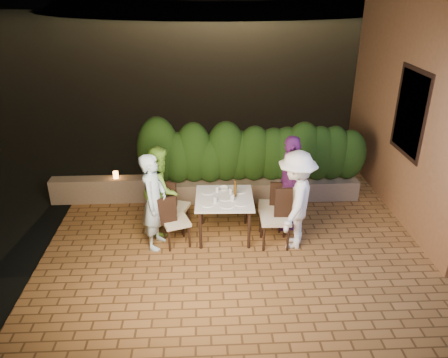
{
  "coord_description": "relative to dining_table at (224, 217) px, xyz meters",
  "views": [
    {
      "loc": [
        -0.82,
        -5.71,
        4.16
      ],
      "look_at": [
        -0.49,
        0.97,
        1.05
      ],
      "focal_mm": 35.0,
      "sensor_mm": 36.0,
      "label": 1
    }
  ],
  "objects": [
    {
      "name": "planter",
      "position": [
        0.69,
        1.43,
        -0.17
      ],
      "size": [
        4.2,
        0.55,
        0.4
      ],
      "primitive_type": "cube",
      "color": "#7D684F",
      "rests_on": "ground"
    },
    {
      "name": "glass_ne",
      "position": [
        0.13,
        -0.12,
        0.43
      ],
      "size": [
        0.07,
        0.07,
        0.11
      ],
      "primitive_type": "cylinder",
      "color": "silver",
      "rests_on": "dining_table"
    },
    {
      "name": "diner_purple",
      "position": [
        1.17,
        0.28,
        0.5
      ],
      "size": [
        0.43,
        1.02,
        1.74
      ],
      "primitive_type": "imported",
      "rotation": [
        0.0,
        0.0,
        -1.57
      ],
      "color": "#72297D",
      "rests_on": "ground"
    },
    {
      "name": "window_frame",
      "position": [
        3.3,
        0.63,
        1.62
      ],
      "size": [
        0.06,
        1.15,
        1.55
      ],
      "primitive_type": "cube",
      "color": "black",
      "rests_on": "building_wall"
    },
    {
      "name": "hedge",
      "position": [
        0.69,
        1.43,
        0.57
      ],
      "size": [
        4.0,
        0.7,
        1.1
      ],
      "primitive_type": null,
      "color": "#1A350E",
      "rests_on": "planter"
    },
    {
      "name": "plate_sw",
      "position": [
        -0.27,
        0.21,
        0.38
      ],
      "size": [
        0.23,
        0.23,
        0.01
      ],
      "primitive_type": "cylinder",
      "color": "white",
      "rests_on": "dining_table"
    },
    {
      "name": "plate_se",
      "position": [
        0.27,
        0.23,
        0.38
      ],
      "size": [
        0.24,
        0.24,
        0.01
      ],
      "primitive_type": "cylinder",
      "color": "white",
      "rests_on": "dining_table"
    },
    {
      "name": "chair_left_front",
      "position": [
        -0.82,
        -0.23,
        0.08
      ],
      "size": [
        0.54,
        0.54,
        0.91
      ],
      "primitive_type": null,
      "rotation": [
        0.0,
        0.0,
        0.33
      ],
      "color": "black",
      "rests_on": "ground"
    },
    {
      "name": "diner_blue",
      "position": [
        -1.16,
        -0.25,
        0.45
      ],
      "size": [
        0.51,
        0.67,
        1.66
      ],
      "primitive_type": "imported",
      "rotation": [
        0.0,
        0.0,
        1.36
      ],
      "color": "silver",
      "rests_on": "ground"
    },
    {
      "name": "diner_white",
      "position": [
        1.15,
        -0.34,
        0.47
      ],
      "size": [
        0.99,
        1.25,
        1.69
      ],
      "primitive_type": "imported",
      "rotation": [
        0.0,
        0.0,
        -1.96
      ],
      "color": "white",
      "rests_on": "ground"
    },
    {
      "name": "glass_sw",
      "position": [
        -0.12,
        0.22,
        0.43
      ],
      "size": [
        0.06,
        0.06,
        0.1
      ],
      "primitive_type": "cylinder",
      "color": "silver",
      "rests_on": "dining_table"
    },
    {
      "name": "plate_centre",
      "position": [
        0.02,
        -0.04,
        0.38
      ],
      "size": [
        0.21,
        0.21,
        0.01
      ],
      "primitive_type": "cylinder",
      "color": "white",
      "rests_on": "dining_table"
    },
    {
      "name": "chair_right_front",
      "position": [
        0.83,
        -0.31,
        0.15
      ],
      "size": [
        0.5,
        0.5,
        1.06
      ],
      "primitive_type": null,
      "rotation": [
        0.0,
        0.0,
        3.11
      ],
      "color": "black",
      "rests_on": "ground"
    },
    {
      "name": "dining_table",
      "position": [
        0.0,
        0.0,
        0.0
      ],
      "size": [
        1.0,
        1.0,
        0.75
      ],
      "primitive_type": null,
      "rotation": [
        0.0,
        0.0,
        -0.03
      ],
      "color": "white",
      "rests_on": "ground"
    },
    {
      "name": "building_wall",
      "position": [
        4.09,
        1.13,
        2.12
      ],
      "size": [
        1.6,
        5.0,
        5.0
      ],
      "primitive_type": "cube",
      "color": "#A26A40",
      "rests_on": "ground"
    },
    {
      "name": "parapet",
      "position": [
        -2.31,
        1.43,
        -0.12
      ],
      "size": [
        2.2,
        0.3,
        0.5
      ],
      "primitive_type": "cube",
      "color": "#7D684F",
      "rests_on": "ground"
    },
    {
      "name": "beer_bottle",
      "position": [
        0.19,
        0.04,
        0.52
      ],
      "size": [
        0.06,
        0.06,
        0.29
      ],
      "primitive_type": null,
      "color": "#52340D",
      "rests_on": "dining_table"
    },
    {
      "name": "plate_ne",
      "position": [
        0.26,
        -0.24,
        0.38
      ],
      "size": [
        0.22,
        0.22,
        0.01
      ],
      "primitive_type": "cylinder",
      "color": "white",
      "rests_on": "dining_table"
    },
    {
      "name": "parapet_lamp",
      "position": [
        -2.09,
        1.43,
        0.2
      ],
      "size": [
        0.1,
        0.1,
        0.14
      ],
      "primitive_type": "cylinder",
      "color": "orange",
      "rests_on": "parapet"
    },
    {
      "name": "ground",
      "position": [
        0.49,
        -0.87,
        -0.4
      ],
      "size": [
        400.0,
        400.0,
        0.0
      ],
      "primitive_type": "plane",
      "color": "black",
      "rests_on": "ground"
    },
    {
      "name": "chair_left_back",
      "position": [
        -0.85,
        0.28,
        0.08
      ],
      "size": [
        0.54,
        0.54,
        0.91
      ],
      "primitive_type": null,
      "rotation": [
        0.0,
        0.0,
        -0.33
      ],
      "color": "black",
      "rests_on": "ground"
    },
    {
      "name": "hill",
      "position": [
        2.49,
        59.13,
        -4.38
      ],
      "size": [
        52.0,
        40.0,
        22.0
      ],
      "primitive_type": "ellipsoid",
      "color": "black",
      "rests_on": "ground"
    },
    {
      "name": "diner_green",
      "position": [
        -1.1,
        0.31,
        0.41
      ],
      "size": [
        0.65,
        0.8,
        1.58
      ],
      "primitive_type": "imported",
      "rotation": [
        0.0,
        0.0,
        1.64
      ],
      "color": "#87CC3F",
      "rests_on": "ground"
    },
    {
      "name": "glass_se",
      "position": [
        0.12,
        0.13,
        0.43
      ],
      "size": [
        0.06,
        0.06,
        0.11
      ],
      "primitive_type": "cylinder",
      "color": "silver",
      "rests_on": "dining_table"
    },
    {
      "name": "chair_right_back",
      "position": [
        0.83,
        0.23,
        0.08
      ],
      "size": [
        0.48,
        0.48,
        0.91
      ],
      "primitive_type": null,
      "rotation": [
        0.0,
        0.0,
        3.0
      ],
      "color": "black",
      "rests_on": "ground"
    },
    {
      "name": "bowl",
      "position": [
        -0.0,
        0.32,
        0.4
      ],
      "size": [
        0.22,
        0.22,
        0.04
      ],
      "primitive_type": "imported",
      "rotation": [
        0.0,
        0.0,
        0.37
      ],
      "color": "white",
      "rests_on": "dining_table"
    },
    {
      "name": "plate_nw",
      "position": [
        -0.29,
        -0.24,
        0.38
      ],
      "size": [
        0.22,
        0.22,
        0.01
      ],
      "primitive_type": "cylinder",
      "color": "white",
      "rests_on": "dining_table"
    },
    {
      "name": "glass_nw",
      "position": [
        -0.16,
        -0.18,
        0.43
      ],
      "size": [
        0.06,
        0.06,
        0.1
      ],
      "primitive_type": "cylinder",
      "color": "silver",
      "rests_on": "dining_table"
    },
    {
      "name": "window_pane",
      "position": [
        3.31,
        0.63,
        1.62
      ],
      "size": [
        0.08,
        1.0,
        1.4
      ],
      "primitive_type": "cube",
      "color": "black",
      "rests_on": "building_wall"
    },
    {
      "name": "plate_front",
      "position": [
        0.03,
        -0.3,
        0.38
      ],
      "size": [
        0.24,
        0.24,
        0.01
      ],
      "primitive_type": "cylinder",
      "color": "white",
      "rests_on": "dining_table"
    },
    {
      "name": "terrace_floor",
      "position": [
        0.49,
        -0.37,
        -0.45
      ],
      "size": [
        7.0,
        6.0,
        0.15
      ],
      "primitive_type": "cube",
      "color": "brown",
      "rests_on": "ground"
    }
  ]
}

